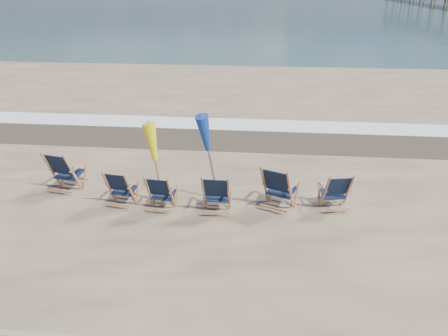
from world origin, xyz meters
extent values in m
cube|color=silver|center=(0.00, 8.30, 0.00)|extent=(200.00, 1.40, 0.01)
cube|color=#42362A|center=(0.00, 6.80, 0.00)|extent=(200.00, 2.60, 0.00)
cylinder|color=#A26D48|center=(-1.49, 1.99, 0.97)|extent=(0.06, 0.06, 1.94)
cone|color=yellow|center=(-1.49, 1.99, 1.47)|extent=(0.30, 0.30, 0.85)
cylinder|color=#A5A5AD|center=(-0.30, 2.21, 1.11)|extent=(0.06, 0.06, 2.22)
cone|color=navy|center=(-0.30, 2.21, 1.75)|extent=(0.30, 0.30, 0.85)
camera|label=1|loc=(0.91, -6.82, 4.82)|focal=35.00mm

